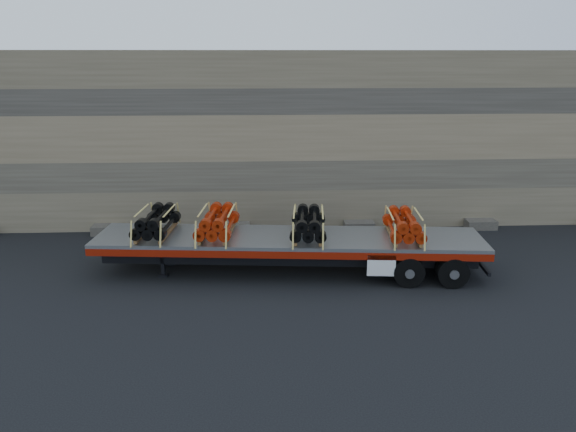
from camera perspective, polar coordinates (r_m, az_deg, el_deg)
The scene contains 7 objects.
ground at distance 18.21m, azimuth 3.49°, elevation -5.99°, with size 120.00×120.00×0.00m, color black.
rock_wall at distance 23.59m, azimuth 1.91°, elevation 7.94°, with size 44.00×3.00×7.00m, color #7A6B54.
trailer at distance 18.20m, azimuth 0.05°, elevation -3.89°, with size 12.36×2.38×1.24m, color #9EA0A5, non-canonical shape.
bundle_front at distance 18.54m, azimuth -13.23°, elevation -0.68°, with size 1.10×2.19×0.78m, color black, non-canonical shape.
bundle_midfront at distance 18.11m, azimuth -7.18°, elevation -0.72°, with size 1.13×2.26×0.80m, color #AC2409, non-canonical shape.
bundle_midrear at distance 17.87m, azimuth 2.07°, elevation -0.88°, with size 1.10×2.19×0.78m, color black, non-canonical shape.
bundle_rear at distance 18.12m, azimuth 11.66°, elevation -0.99°, with size 1.07×2.15×0.76m, color #AC2409, non-canonical shape.
Camera 1 is at (-1.94, -16.77, 6.83)m, focal length 35.00 mm.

